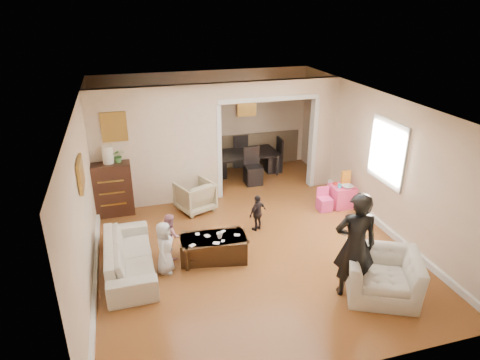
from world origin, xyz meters
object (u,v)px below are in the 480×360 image
object	(u,v)px
dresser	(112,188)
coffee_cup	(220,236)
cyan_cup	(340,186)
child_kneel_b	(171,235)
armchair_back	(195,196)
armchair_front	(382,275)
play_table	(342,196)
dining_table	(246,164)
coffee_table	(214,248)
sofa	(129,256)
child_toddler	(258,213)
adult_person	(355,245)
child_kneel_a	(165,248)
table_lamp	(108,155)

from	to	relation	value
dresser	coffee_cup	distance (m)	2.91
cyan_cup	child_kneel_b	xyz separation A→B (m)	(-3.76, -0.91, -0.10)
armchair_back	armchair_front	world-z (taller)	armchair_front
coffee_cup	play_table	distance (m)	3.33
dresser	dining_table	size ratio (longest dim) A/B	0.69
coffee_table	coffee_cup	size ratio (longest dim) A/B	10.40
armchair_back	cyan_cup	world-z (taller)	armchair_back
sofa	dining_table	bearing A→B (deg)	-41.69
armchair_back	coffee_table	distance (m)	1.93
child_toddler	armchair_back	bearing A→B (deg)	-78.48
armchair_front	coffee_table	size ratio (longest dim) A/B	0.95
coffee_table	dining_table	xyz separation A→B (m)	(1.65, 3.58, 0.08)
sofa	play_table	bearing A→B (deg)	-75.78
adult_person	child_kneel_b	xyz separation A→B (m)	(-2.51, 1.81, -0.45)
play_table	dining_table	size ratio (longest dim) A/B	0.29
play_table	child_kneel_a	world-z (taller)	child_kneel_a
sofa	table_lamp	world-z (taller)	table_lamp
armchair_front	table_lamp	world-z (taller)	table_lamp
armchair_front	cyan_cup	xyz separation A→B (m)	(0.80, 2.87, 0.16)
coffee_table	coffee_cup	world-z (taller)	coffee_cup
sofa	dresser	world-z (taller)	dresser
coffee_cup	child_kneel_b	world-z (taller)	child_kneel_b
table_lamp	child_toddler	world-z (taller)	table_lamp
table_lamp	adult_person	world-z (taller)	adult_person
sofa	dining_table	size ratio (longest dim) A/B	1.17
armchair_front	play_table	distance (m)	3.06
coffee_cup	cyan_cup	world-z (taller)	cyan_cup
armchair_front	adult_person	bearing A→B (deg)	-173.34
play_table	child_kneel_a	distance (m)	4.25
play_table	child_kneel_a	size ratio (longest dim) A/B	0.53
dining_table	child_kneel_a	xyz separation A→B (m)	(-2.50, -3.73, 0.16)
child_kneel_a	dresser	bearing A→B (deg)	38.98
dresser	coffee_table	size ratio (longest dim) A/B	1.01
armchair_back	coffee_cup	bearing A→B (deg)	70.30
armchair_front	child_kneel_a	world-z (taller)	child_kneel_a
sofa	armchair_front	distance (m)	4.05
dining_table	play_table	bearing A→B (deg)	-59.75
child_toddler	child_kneel_b	bearing A→B (deg)	-14.97
armchair_front	dining_table	bearing A→B (deg)	121.95
armchair_back	table_lamp	distance (m)	1.98
coffee_cup	child_kneel_b	xyz separation A→B (m)	(-0.80, 0.35, -0.06)
dining_table	child_toddler	size ratio (longest dim) A/B	2.22
coffee_cup	dining_table	xyz separation A→B (m)	(1.55, 3.63, -0.18)
sofa	armchair_back	bearing A→B (deg)	-38.22
table_lamp	coffee_cup	size ratio (longest dim) A/B	3.31
dresser	play_table	bearing A→B (deg)	-11.87
coffee_cup	play_table	size ratio (longest dim) A/B	0.22
cyan_cup	child_toddler	world-z (taller)	child_toddler
child_kneel_b	adult_person	bearing A→B (deg)	-135.13
table_lamp	child_kneel_a	distance (m)	2.69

